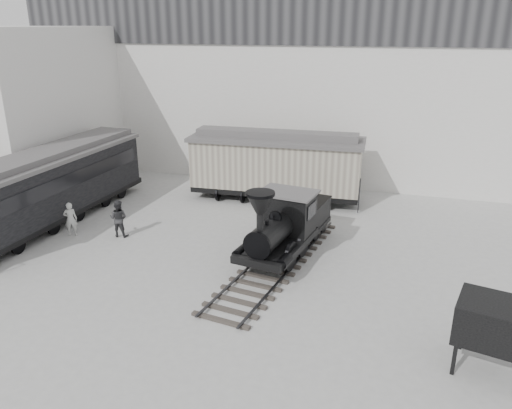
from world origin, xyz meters
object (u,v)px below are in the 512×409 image
(locomotive, at_px, (284,228))
(boxcar, at_px, (276,164))
(passenger_coach, at_px, (52,186))
(visitor_b, at_px, (119,218))
(coal_hopper, at_px, (494,327))
(visitor_a, at_px, (71,219))

(locomotive, xyz_separation_m, boxcar, (-2.11, 6.94, 0.73))
(boxcar, relative_size, passenger_coach, 0.75)
(passenger_coach, xyz_separation_m, visitor_b, (3.90, -0.71, -0.98))
(passenger_coach, relative_size, visitor_b, 7.35)
(locomotive, height_order, coal_hopper, locomotive)
(locomotive, distance_m, passenger_coach, 11.60)
(boxcar, bearing_deg, visitor_b, -131.26)
(coal_hopper, bearing_deg, locomotive, 156.16)
(passenger_coach, height_order, coal_hopper, passenger_coach)
(passenger_coach, distance_m, visitor_b, 4.08)
(locomotive, distance_m, boxcar, 7.29)
(boxcar, distance_m, visitor_a, 10.82)
(locomotive, height_order, visitor_b, locomotive)
(coal_hopper, bearing_deg, boxcar, 140.19)
(boxcar, xyz_separation_m, visitor_a, (-7.67, -7.53, -1.20))
(passenger_coach, relative_size, visitor_a, 7.87)
(locomotive, height_order, passenger_coach, locomotive)
(visitor_b, relative_size, coal_hopper, 0.76)
(visitor_a, bearing_deg, boxcar, -165.67)
(boxcar, relative_size, visitor_b, 5.51)
(visitor_a, bearing_deg, coal_hopper, 133.94)
(boxcar, xyz_separation_m, visitor_b, (-5.55, -6.96, -1.14))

